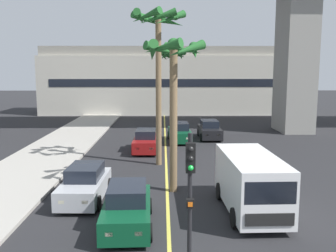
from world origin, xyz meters
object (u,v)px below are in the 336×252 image
(delivery_van, at_px, (251,182))
(traffic_light_median_near, at_px, (190,191))
(car_queue_second, at_px, (210,130))
(car_queue_fifth, at_px, (180,133))
(palm_tree_near_median, at_px, (158,36))
(palm_tree_far_median, at_px, (174,70))
(car_queue_fourth, at_px, (127,208))
(car_queue_third, at_px, (85,184))
(car_queue_front, at_px, (146,141))
(palm_tree_mid_median, at_px, (172,65))

(delivery_van, xyz_separation_m, traffic_light_median_near, (-2.88, -5.49, 1.43))
(car_queue_second, distance_m, delivery_van, 16.96)
(car_queue_fifth, distance_m, traffic_light_median_near, 21.14)
(palm_tree_near_median, height_order, palm_tree_far_median, palm_tree_near_median)
(car_queue_fourth, height_order, traffic_light_median_near, traffic_light_median_near)
(car_queue_second, height_order, car_queue_third, same)
(car_queue_front, distance_m, delivery_van, 12.77)
(palm_tree_mid_median, bearing_deg, delivery_van, -83.89)
(car_queue_fifth, height_order, palm_tree_mid_median, palm_tree_mid_median)
(car_queue_second, distance_m, palm_tree_near_median, 12.20)
(traffic_light_median_near, bearing_deg, palm_tree_far_median, 91.35)
(car_queue_front, xyz_separation_m, car_queue_third, (-2.27, -10.27, 0.00))
(car_queue_second, xyz_separation_m, palm_tree_near_median, (-4.26, -8.99, 7.07))
(car_queue_third, relative_size, traffic_light_median_near, 0.99)
(traffic_light_median_near, bearing_deg, palm_tree_mid_median, 89.41)
(palm_tree_far_median, bearing_deg, car_queue_fifth, 86.11)
(car_queue_fourth, bearing_deg, delivery_van, 15.74)
(car_queue_fifth, xyz_separation_m, palm_tree_far_median, (-0.87, -12.80, 5.08))
(car_queue_front, bearing_deg, traffic_light_median_near, -83.72)
(car_queue_fifth, relative_size, palm_tree_near_median, 0.45)
(car_queue_front, height_order, car_queue_fourth, same)
(car_queue_second, relative_size, palm_tree_far_median, 0.57)
(car_queue_fifth, relative_size, palm_tree_mid_median, 0.53)
(delivery_van, relative_size, traffic_light_median_near, 1.26)
(car_queue_fourth, xyz_separation_m, traffic_light_median_near, (2.02, -4.11, 1.99))
(car_queue_fifth, xyz_separation_m, palm_tree_mid_median, (-0.37, 8.47, 5.56))
(palm_tree_mid_median, bearing_deg, car_queue_fifth, -87.50)
(delivery_van, bearing_deg, palm_tree_near_median, 115.72)
(palm_tree_near_median, bearing_deg, car_queue_second, 64.64)
(car_queue_third, relative_size, car_queue_fifth, 1.00)
(palm_tree_near_median, relative_size, palm_tree_mid_median, 1.19)
(car_queue_fifth, height_order, palm_tree_far_median, palm_tree_far_median)
(car_queue_second, height_order, car_queue_fifth, same)
(car_queue_third, bearing_deg, car_queue_second, 64.06)
(car_queue_second, relative_size, delivery_van, 0.78)
(car_queue_second, bearing_deg, car_queue_front, -135.49)
(car_queue_third, distance_m, palm_tree_far_median, 6.57)
(car_queue_fourth, distance_m, palm_tree_mid_median, 26.10)
(palm_tree_near_median, bearing_deg, car_queue_front, 103.79)
(car_queue_second, relative_size, car_queue_fourth, 0.99)
(palm_tree_near_median, bearing_deg, car_queue_fourth, -96.47)
(car_queue_fifth, xyz_separation_m, traffic_light_median_near, (-0.68, -21.04, 1.99))
(traffic_light_median_near, height_order, palm_tree_near_median, palm_tree_near_median)
(palm_tree_far_median, bearing_deg, car_queue_third, -163.40)
(delivery_van, bearing_deg, car_queue_second, 88.55)
(delivery_van, xyz_separation_m, palm_tree_mid_median, (-2.57, 24.02, 4.99))
(palm_tree_far_median, bearing_deg, car_queue_front, 100.68)
(car_queue_front, distance_m, palm_tree_far_median, 10.54)
(car_queue_fifth, distance_m, palm_tree_far_median, 13.80)
(car_queue_third, bearing_deg, car_queue_front, 77.51)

